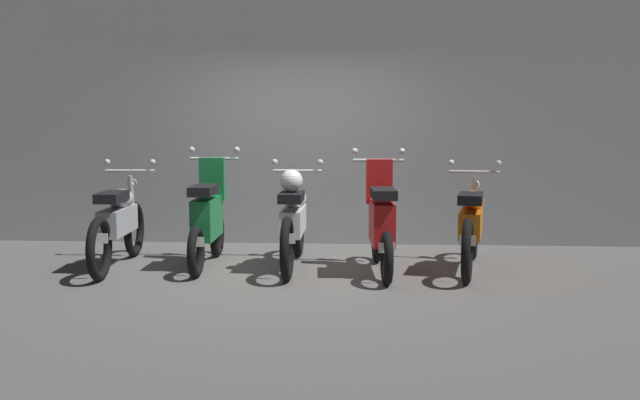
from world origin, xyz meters
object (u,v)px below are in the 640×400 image
motorbike_slot_0 (118,222)px  motorbike_slot_3 (381,222)px  motorbike_slot_1 (208,218)px  motorbike_slot_2 (293,219)px  motorbike_slot_4 (471,224)px

motorbike_slot_0 → motorbike_slot_3: (2.84, -0.08, 0.04)m
motorbike_slot_1 → motorbike_slot_3: (1.89, -0.23, 0.00)m
motorbike_slot_0 → motorbike_slot_2: (1.90, 0.08, 0.04)m
motorbike_slot_4 → motorbike_slot_2: bearing=179.5°
motorbike_slot_1 → motorbike_slot_4: (2.85, -0.08, -0.04)m
motorbike_slot_1 → motorbike_slot_4: motorbike_slot_1 is taller
motorbike_slot_2 → motorbike_slot_3: (0.94, -0.17, -0.00)m
motorbike_slot_3 → motorbike_slot_4: motorbike_slot_3 is taller
motorbike_slot_1 → motorbike_slot_2: (0.95, -0.06, 0.00)m
motorbike_slot_0 → motorbike_slot_4: size_ratio=1.01×
motorbike_slot_4 → motorbike_slot_0: bearing=-179.0°
motorbike_slot_2 → motorbike_slot_3: bearing=-10.1°
motorbike_slot_0 → motorbike_slot_2: same height
motorbike_slot_0 → motorbike_slot_3: size_ratio=1.16×
motorbike_slot_3 → motorbike_slot_4: 0.97m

